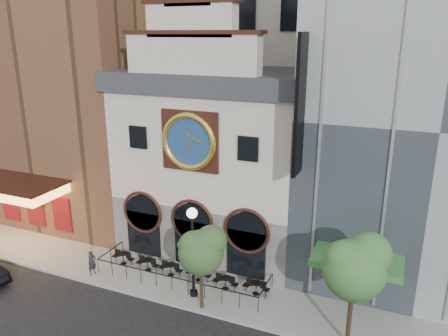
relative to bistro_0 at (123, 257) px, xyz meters
name	(u,v)px	position (x,y,z in m)	size (l,w,h in m)	color
ground	(162,304)	(4.46, -2.67, -0.61)	(120.00, 120.00, 0.00)	black
sidewalk	(183,280)	(4.46, -0.17, -0.54)	(44.00, 5.00, 0.15)	gray
clock_building	(217,155)	(4.46, 5.15, 6.07)	(12.60, 8.78, 18.65)	#605E5B
theater_building	(77,59)	(-8.54, 7.29, 11.99)	(14.00, 15.60, 25.00)	brown
retail_building	(435,112)	(17.45, 7.31, 9.53)	(14.00, 14.40, 20.00)	gray
cafe_railing	(182,273)	(4.46, -0.17, -0.01)	(10.60, 2.60, 0.90)	black
bistro_0	(123,257)	(0.00, 0.00, 0.00)	(1.58, 0.68, 0.90)	black
bistro_1	(148,264)	(1.92, -0.08, 0.00)	(1.58, 0.68, 0.90)	black
bistro_2	(171,269)	(3.56, -0.04, 0.00)	(1.58, 0.68, 0.90)	black
bistro_3	(199,274)	(5.41, 0.12, 0.00)	(1.58, 0.68, 0.90)	black
bistro_4	(225,282)	(7.27, -0.11, 0.00)	(1.58, 0.68, 0.90)	black
bistro_5	(256,287)	(9.10, 0.10, 0.00)	(1.58, 0.68, 0.90)	black
pedestrian	(92,263)	(-1.03, -1.78, 0.31)	(0.57, 0.37, 1.55)	black
lamppost	(193,243)	(5.84, -1.41, 2.88)	(1.65, 0.99, 5.41)	black
tree_left	(202,249)	(6.82, -2.24, 3.10)	(2.52, 2.43, 4.85)	#382619
tree_right	(356,265)	(14.59, -2.08, 3.81)	(3.03, 2.91, 5.83)	#382619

